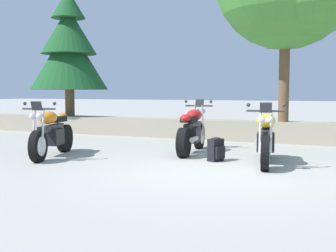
# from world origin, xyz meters

# --- Properties ---
(ground_plane) EXTENTS (120.00, 120.00, 0.00)m
(ground_plane) POSITION_xyz_m (0.00, 0.00, 0.00)
(ground_plane) COLOR #A3A099
(stone_wall) EXTENTS (36.00, 0.80, 0.55)m
(stone_wall) POSITION_xyz_m (0.00, 4.80, 0.28)
(stone_wall) COLOR gray
(stone_wall) RESTS_ON ground
(motorcycle_orange_near_left) EXTENTS (0.92, 2.01, 1.18)m
(motorcycle_orange_near_left) POSITION_xyz_m (-3.68, 0.27, 0.49)
(motorcycle_orange_near_left) COLOR black
(motorcycle_orange_near_left) RESTS_ON ground
(motorcycle_red_centre) EXTENTS (0.69, 2.06, 1.18)m
(motorcycle_red_centre) POSITION_xyz_m (-1.18, 2.01, 0.49)
(motorcycle_red_centre) COLOR black
(motorcycle_red_centre) RESTS_ON ground
(motorcycle_yellow_far_right) EXTENTS (0.77, 2.06, 1.18)m
(motorcycle_yellow_far_right) POSITION_xyz_m (0.60, 1.16, 0.49)
(motorcycle_yellow_far_right) COLOR black
(motorcycle_yellow_far_right) RESTS_ON ground
(rider_backpack) EXTENTS (0.33, 0.35, 0.47)m
(rider_backpack) POSITION_xyz_m (-0.35, 1.11, 0.24)
(rider_backpack) COLOR black
(rider_backpack) RESTS_ON ground
(pine_tree_far_left) EXTENTS (2.60, 2.60, 4.26)m
(pine_tree_far_left) POSITION_xyz_m (-6.82, 5.09, 2.86)
(pine_tree_far_left) COLOR brown
(pine_tree_far_left) RESTS_ON stone_wall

